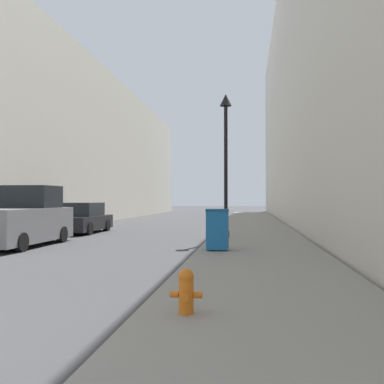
% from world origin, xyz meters
% --- Properties ---
extents(sidewalk_right, '(3.90, 60.00, 0.15)m').
position_xyz_m(sidewalk_right, '(5.97, 18.00, 0.07)').
color(sidewalk_right, gray).
rests_on(sidewalk_right, ground).
extents(building_left_glass, '(12.00, 60.00, 11.75)m').
position_xyz_m(building_left_glass, '(-11.12, 26.00, 5.87)').
color(building_left_glass, beige).
rests_on(building_left_glass, ground).
extents(building_right_stone, '(12.00, 60.00, 18.62)m').
position_xyz_m(building_right_stone, '(14.02, 26.00, 9.31)').
color(building_right_stone, beige).
rests_on(building_right_stone, ground).
extents(fire_hydrant, '(0.45, 0.33, 0.62)m').
position_xyz_m(fire_hydrant, '(4.75, 2.32, 0.47)').
color(fire_hydrant, orange).
rests_on(fire_hydrant, sidewalk_right).
extents(trash_bin, '(0.69, 0.65, 1.28)m').
position_xyz_m(trash_bin, '(4.66, 9.68, 0.80)').
color(trash_bin, '#19609E').
rests_on(trash_bin, sidewalk_right).
extents(lamppost, '(0.49, 0.49, 5.97)m').
position_xyz_m(lamppost, '(4.68, 14.27, 4.05)').
color(lamppost, black).
rests_on(lamppost, sidewalk_right).
extents(pickup_truck, '(2.18, 5.00, 2.24)m').
position_xyz_m(pickup_truck, '(-2.75, 11.30, 0.94)').
color(pickup_truck, slate).
rests_on(pickup_truck, ground).
extents(parked_sedan_near, '(1.98, 4.35, 1.54)m').
position_xyz_m(parked_sedan_near, '(-2.86, 17.46, 0.71)').
color(parked_sedan_near, black).
rests_on(parked_sedan_near, ground).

